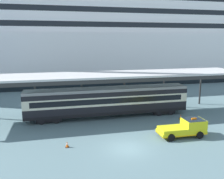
{
  "coord_description": "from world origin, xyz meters",
  "views": [
    {
      "loc": [
        -6.62,
        -21.38,
        10.51
      ],
      "look_at": [
        0.08,
        7.15,
        4.5
      ],
      "focal_mm": 39.04,
      "sensor_mm": 36.0,
      "label": 1
    }
  ],
  "objects": [
    {
      "name": "traffic_cone_near",
      "position": [
        9.53,
        6.97,
        0.31
      ],
      "size": [
        0.36,
        0.36,
        0.63
      ],
      "color": "black",
      "rests_on": "ground"
    },
    {
      "name": "service_truck",
      "position": [
        7.15,
        1.57,
        0.99
      ],
      "size": [
        5.23,
        2.3,
        2.02
      ],
      "color": "yellow",
      "rests_on": "ground"
    },
    {
      "name": "traffic_cone_mid",
      "position": [
        -5.8,
        1.64,
        0.3
      ],
      "size": [
        0.36,
        0.36,
        0.62
      ],
      "color": "black",
      "rests_on": "ground"
    },
    {
      "name": "platform_canopy",
      "position": [
        0.27,
        10.66,
        5.71
      ],
      "size": [
        39.07,
        6.48,
        5.97
      ],
      "color": "silver",
      "rests_on": "ground"
    },
    {
      "name": "ground_plane",
      "position": [
        0.0,
        0.0,
        0.0
      ],
      "size": [
        400.0,
        400.0,
        0.0
      ],
      "primitive_type": "plane",
      "color": "slate"
    },
    {
      "name": "train_carriage",
      "position": [
        0.27,
        10.21,
        2.31
      ],
      "size": [
        22.15,
        2.81,
        4.11
      ],
      "color": "black",
      "rests_on": "ground"
    },
    {
      "name": "cruise_ship",
      "position": [
        6.67,
        42.99,
        12.67
      ],
      "size": [
        127.23,
        24.38,
        37.42
      ],
      "color": "black",
      "rests_on": "ground"
    }
  ]
}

